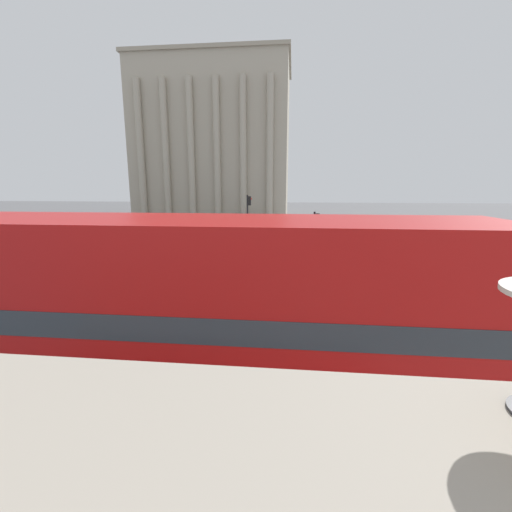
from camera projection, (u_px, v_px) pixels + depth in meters
name	position (u px, v px, depth m)	size (l,w,h in m)	color
double_decker_bus	(205.00, 311.00, 6.72)	(11.09, 2.76, 4.12)	black
plaza_building_left	(216.00, 143.00, 52.70)	(22.72, 15.45, 22.49)	#B2A893
traffic_light_near	(351.00, 256.00, 12.35)	(0.42, 0.24, 3.37)	black
traffic_light_mid	(315.00, 231.00, 20.08)	(0.42, 0.24, 3.26)	black
traffic_light_far	(248.00, 213.00, 26.69)	(0.42, 0.24, 4.04)	black
car_silver	(180.00, 264.00, 17.98)	(4.20, 1.93, 1.35)	black
car_black	(375.00, 255.00, 20.14)	(4.20, 1.93, 1.35)	black
pedestrian_blue	(268.00, 254.00, 19.30)	(0.32, 0.32, 1.67)	#282B33
pedestrian_yellow	(451.00, 282.00, 13.23)	(0.32, 0.32, 1.82)	#282B33
pedestrian_black	(436.00, 289.00, 12.84)	(0.32, 0.32, 1.63)	#282B33
pedestrian_red	(279.00, 234.00, 27.40)	(0.32, 0.32, 1.65)	#282B33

